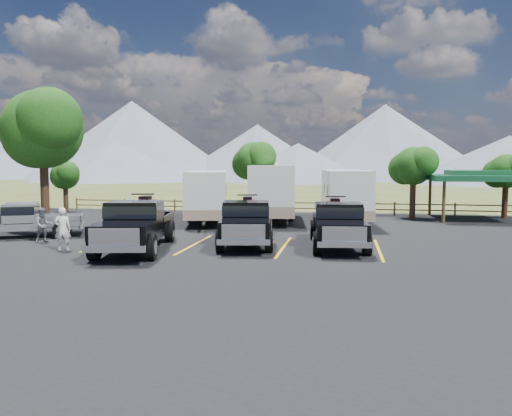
% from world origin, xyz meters
% --- Properties ---
extents(ground, '(320.00, 320.00, 0.00)m').
position_xyz_m(ground, '(0.00, 0.00, 0.00)').
color(ground, '#4A5122').
rests_on(ground, ground).
extents(asphalt_lot, '(44.00, 34.00, 0.04)m').
position_xyz_m(asphalt_lot, '(0.00, 3.00, 0.02)').
color(asphalt_lot, black).
rests_on(asphalt_lot, ground).
extents(stall_lines, '(12.12, 5.50, 0.01)m').
position_xyz_m(stall_lines, '(0.00, 4.00, 0.04)').
color(stall_lines, gold).
rests_on(stall_lines, asphalt_lot).
extents(tree_big_nw, '(5.54, 5.18, 7.84)m').
position_xyz_m(tree_big_nw, '(-12.55, 9.03, 5.60)').
color(tree_big_nw, '#301E12').
rests_on(tree_big_nw, ground).
extents(tree_ne_a, '(3.11, 2.92, 4.76)m').
position_xyz_m(tree_ne_a, '(8.97, 17.01, 3.48)').
color(tree_ne_a, '#301E12').
rests_on(tree_ne_a, ground).
extents(tree_ne_b, '(2.77, 2.59, 4.27)m').
position_xyz_m(tree_ne_b, '(14.98, 18.01, 3.13)').
color(tree_ne_b, '#301E12').
rests_on(tree_ne_b, ground).
extents(tree_north, '(3.46, 3.24, 5.25)m').
position_xyz_m(tree_north, '(-2.03, 19.02, 3.83)').
color(tree_north, '#301E12').
rests_on(tree_north, ground).
extents(tree_nw_small, '(2.59, 2.43, 3.85)m').
position_xyz_m(tree_nw_small, '(-16.02, 17.01, 2.78)').
color(tree_nw_small, '#301E12').
rests_on(tree_nw_small, ground).
extents(rail_fence, '(36.12, 0.12, 1.00)m').
position_xyz_m(rail_fence, '(2.00, 18.50, 0.61)').
color(rail_fence, brown).
rests_on(rail_fence, ground).
extents(pavilion, '(6.20, 6.20, 3.22)m').
position_xyz_m(pavilion, '(13.00, 17.00, 2.79)').
color(pavilion, brown).
rests_on(pavilion, ground).
extents(mountain_range, '(209.00, 71.00, 20.00)m').
position_xyz_m(mountain_range, '(-7.63, 105.98, 7.87)').
color(mountain_range, slate).
rests_on(mountain_range, ground).
extents(rig_left, '(3.42, 7.14, 2.29)m').
position_xyz_m(rig_left, '(-3.95, 2.22, 1.14)').
color(rig_left, black).
rests_on(rig_left, asphalt_lot).
extents(rig_center, '(3.07, 6.70, 2.16)m').
position_xyz_m(rig_center, '(0.25, 4.56, 1.08)').
color(rig_center, black).
rests_on(rig_center, asphalt_lot).
extents(rig_right, '(2.70, 6.52, 2.12)m').
position_xyz_m(rig_right, '(4.28, 4.65, 1.06)').
color(rig_right, black).
rests_on(rig_right, asphalt_lot).
extents(trailer_left, '(3.98, 9.04, 3.14)m').
position_xyz_m(trailer_left, '(-3.71, 12.15, 1.68)').
color(trailer_left, white).
rests_on(trailer_left, asphalt_lot).
extents(trailer_center, '(3.63, 10.12, 3.50)m').
position_xyz_m(trailer_center, '(0.10, 13.66, 1.87)').
color(trailer_center, white).
rests_on(trailer_center, asphalt_lot).
extents(trailer_right, '(3.16, 9.30, 3.21)m').
position_xyz_m(trailer_right, '(4.59, 12.97, 1.72)').
color(trailer_right, white).
rests_on(trailer_right, asphalt_lot).
extents(pickup_silver, '(5.84, 3.99, 1.68)m').
position_xyz_m(pickup_silver, '(-10.84, 4.69, 0.92)').
color(pickup_silver, gray).
rests_on(pickup_silver, asphalt_lot).
extents(person_a, '(0.77, 0.64, 1.80)m').
position_xyz_m(person_a, '(-6.89, 1.52, 0.94)').
color(person_a, white).
rests_on(person_a, asphalt_lot).
extents(person_b, '(0.98, 0.97, 1.59)m').
position_xyz_m(person_b, '(-8.98, 3.39, 0.84)').
color(person_b, slate).
rests_on(person_b, asphalt_lot).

